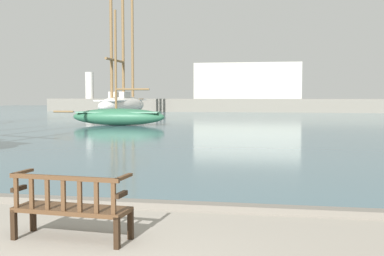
# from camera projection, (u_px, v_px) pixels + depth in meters

# --- Properties ---
(harbor_water) EXTENTS (100.00, 80.00, 0.08)m
(harbor_water) POSITION_uv_depth(u_px,v_px,m) (255.00, 115.00, 47.91)
(harbor_water) COLOR #476670
(harbor_water) RESTS_ON ground
(quay_edge_kerb) EXTENTS (40.00, 0.30, 0.12)m
(quay_edge_kerb) POSITION_uv_depth(u_px,v_px,m) (139.00, 204.00, 8.50)
(quay_edge_kerb) COLOR slate
(quay_edge_kerb) RESTS_ON ground
(park_bench) EXTENTS (1.64, 0.66, 0.92)m
(park_bench) POSITION_uv_depth(u_px,v_px,m) (71.00, 206.00, 6.54)
(park_bench) COLOR black
(park_bench) RESTS_ON ground
(sailboat_outer_port) EXTENTS (2.86, 12.85, 16.15)m
(sailboat_outer_port) POSITION_uv_depth(u_px,v_px,m) (123.00, 102.00, 46.44)
(sailboat_outer_port) COLOR silver
(sailboat_outer_port) RESTS_ON harbor_water
(sailboat_nearest_starboard) EXTENTS (7.41, 1.91, 7.33)m
(sailboat_nearest_starboard) POSITION_uv_depth(u_px,v_px,m) (118.00, 116.00, 30.86)
(sailboat_nearest_starboard) COLOR #2D6647
(sailboat_nearest_starboard) RESTS_ON harbor_water
(far_breakwater) EXTENTS (51.36, 2.40, 5.76)m
(far_breakwater) POSITION_uv_depth(u_px,v_px,m) (253.00, 97.00, 55.48)
(far_breakwater) COLOR slate
(far_breakwater) RESTS_ON ground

